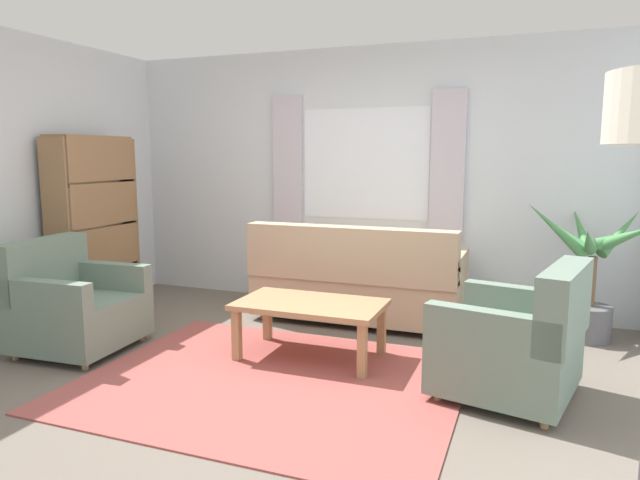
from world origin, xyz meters
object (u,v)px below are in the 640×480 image
object	(u,v)px
coffee_table	(310,309)
armchair_right	(517,343)
armchair_left	(72,306)
bookshelf	(99,222)
potted_plant	(592,278)
couch	(357,283)

from	to	relation	value
coffee_table	armchair_right	bearing A→B (deg)	-6.92
armchair_left	coffee_table	world-z (taller)	armchair_left
armchair_left	coffee_table	xyz separation A→B (m)	(1.84, 0.48, 0.03)
bookshelf	potted_plant	bearing A→B (deg)	99.26
coffee_table	bookshelf	bearing A→B (deg)	168.35
potted_plant	armchair_left	bearing A→B (deg)	-156.17
armchair_left	coffee_table	bearing A→B (deg)	-78.55
armchair_left	coffee_table	size ratio (longest dim) A/B	0.80
armchair_right	bookshelf	world-z (taller)	bookshelf
bookshelf	coffee_table	bearing A→B (deg)	78.35
armchair_right	coffee_table	xyz separation A→B (m)	(-1.49, 0.18, 0.03)
couch	armchair_left	bearing A→B (deg)	38.99
couch	armchair_right	bearing A→B (deg)	139.69
couch	bookshelf	xyz separation A→B (m)	(-2.47, -0.55, 0.52)
armchair_right	potted_plant	world-z (taller)	potted_plant
coffee_table	armchair_left	bearing A→B (deg)	-165.33
couch	armchair_left	world-z (taller)	couch
bookshelf	armchair_left	bearing A→B (deg)	30.53
couch	potted_plant	bearing A→B (deg)	-174.84
armchair_right	potted_plant	bearing A→B (deg)	171.71
armchair_left	bookshelf	xyz separation A→B (m)	(-0.58, 0.98, 0.53)
armchair_right	bookshelf	bearing A→B (deg)	-87.43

